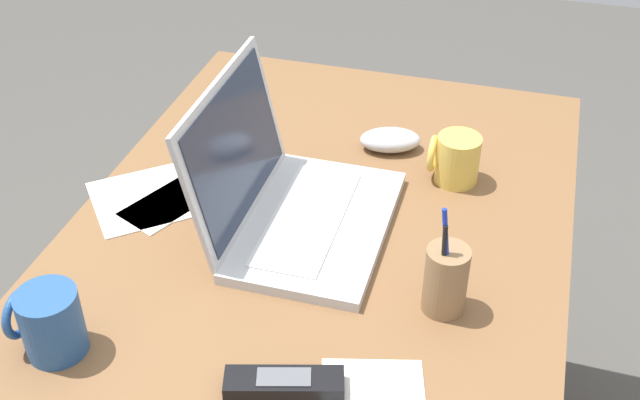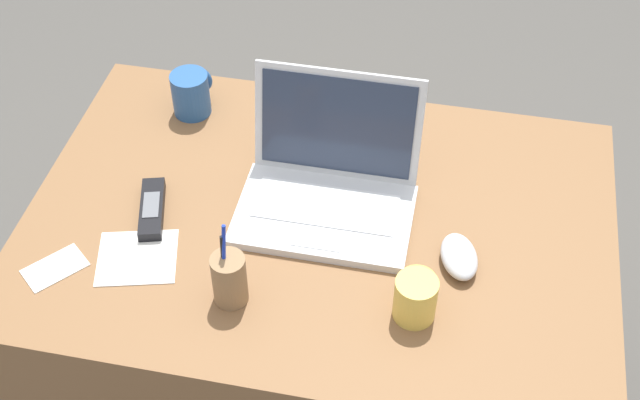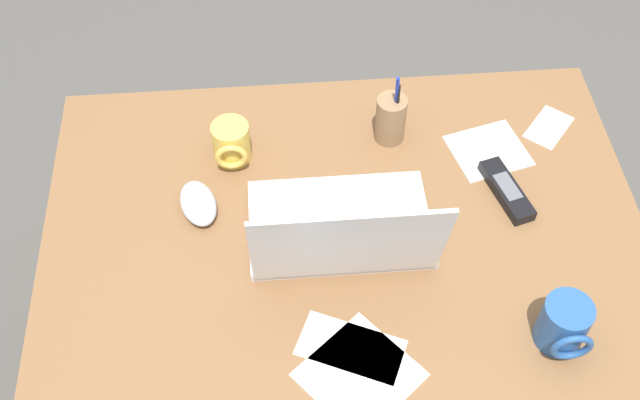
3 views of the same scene
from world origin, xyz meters
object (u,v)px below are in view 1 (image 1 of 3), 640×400
(laptop, at_px, (290,199))
(computer_mouse, at_px, (390,140))
(cordless_phone, at_px, (284,384))
(pen_holder, at_px, (446,279))
(coffee_mug_white, at_px, (455,159))
(coffee_mug_tall, at_px, (49,322))

(laptop, bearing_deg, computer_mouse, -21.91)
(cordless_phone, relative_size, pen_holder, 0.90)
(computer_mouse, bearing_deg, coffee_mug_white, -133.79)
(coffee_mug_tall, bearing_deg, pen_holder, -65.50)
(cordless_phone, bearing_deg, coffee_mug_white, -14.53)
(laptop, relative_size, pen_holder, 1.92)
(coffee_mug_white, height_order, coffee_mug_tall, coffee_mug_tall)
(computer_mouse, xyz_separation_m, cordless_phone, (-0.60, 0.01, -0.01))
(cordless_phone, bearing_deg, pen_holder, -39.44)
(laptop, xyz_separation_m, pen_holder, (-0.13, -0.27, 0.00))
(coffee_mug_white, distance_m, cordless_phone, 0.55)
(coffee_mug_tall, height_order, pen_holder, pen_holder)
(laptop, bearing_deg, cordless_phone, -163.74)
(coffee_mug_white, distance_m, pen_holder, 0.33)
(cordless_phone, distance_m, pen_holder, 0.27)
(laptop, xyz_separation_m, computer_mouse, (0.27, -0.11, -0.03))
(computer_mouse, height_order, coffee_mug_tall, coffee_mug_tall)
(laptop, height_order, cordless_phone, laptop)
(coffee_mug_tall, xyz_separation_m, cordless_phone, (0.02, -0.32, -0.04))
(computer_mouse, bearing_deg, laptop, 141.93)
(laptop, distance_m, cordless_phone, 0.35)
(coffee_mug_tall, xyz_separation_m, pen_holder, (0.22, -0.49, 0.00))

